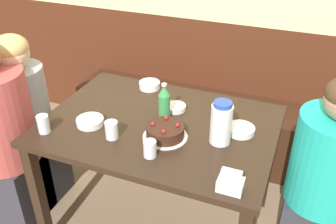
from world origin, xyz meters
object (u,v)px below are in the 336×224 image
at_px(glass_tumbler_short, 43,124).
at_px(person_grey_tee, 324,180).
at_px(water_pitcher, 221,123).
at_px(bowl_sauce_shallow, 241,130).
at_px(bowl_side_dish, 90,121).
at_px(glass_shot_small, 112,130).
at_px(bowl_soup_white, 150,85).
at_px(birthday_cake, 165,132).
at_px(soju_bottle, 164,102).
at_px(person_teal_shirt, 2,137).
at_px(bowl_rice_small, 175,107).
at_px(bench_seat, 201,126).
at_px(person_pale_blue_shirt, 28,126).
at_px(napkin_holder, 231,183).
at_px(glass_water_tall, 150,149).

bearing_deg(glass_tumbler_short, person_grey_tee, 15.17).
height_order(water_pitcher, bowl_sauce_shallow, water_pitcher).
distance_m(bowl_side_dish, glass_shot_small, 0.19).
xyz_separation_m(bowl_soup_white, person_grey_tee, (1.11, -0.28, -0.21)).
relative_size(birthday_cake, water_pitcher, 1.01).
distance_m(soju_bottle, person_teal_shirt, 0.99).
distance_m(water_pitcher, bowl_rice_small, 0.40).
xyz_separation_m(soju_bottle, bowl_sauce_shallow, (0.43, 0.01, -0.09)).
relative_size(bench_seat, person_pale_blue_shirt, 1.73).
distance_m(bench_seat, bowl_rice_small, 0.85).
relative_size(bench_seat, bowl_side_dish, 13.60).
bearing_deg(bowl_sauce_shallow, glass_tumbler_short, -158.39).
bearing_deg(bowl_rice_small, water_pitcher, -33.35).
xyz_separation_m(water_pitcher, glass_shot_small, (-0.53, -0.17, -0.07)).
relative_size(water_pitcher, person_grey_tee, 0.20).
xyz_separation_m(person_teal_shirt, person_pale_blue_shirt, (-0.00, 0.21, -0.05)).
relative_size(napkin_holder, bowl_side_dish, 0.74).
bearing_deg(soju_bottle, bowl_side_dish, -148.59).
bearing_deg(person_pale_blue_shirt, birthday_cake, -3.01).
relative_size(bowl_side_dish, glass_shot_small, 1.57).
bearing_deg(bowl_rice_small, napkin_holder, -49.68).
xyz_separation_m(glass_shot_small, person_pale_blue_shirt, (-0.72, 0.16, -0.25)).
relative_size(bowl_side_dish, glass_water_tall, 1.77).
xyz_separation_m(water_pitcher, bowl_sauce_shallow, (0.08, 0.12, -0.10)).
bearing_deg(glass_shot_small, person_grey_tee, 15.68).
bearing_deg(glass_tumbler_short, glass_water_tall, 1.91).
bearing_deg(person_grey_tee, bowl_side_dish, 10.62).
bearing_deg(bench_seat, person_teal_shirt, -128.98).
distance_m(bench_seat, bowl_sauce_shallow, 1.02).
bearing_deg(bench_seat, person_grey_tee, -40.11).
height_order(person_pale_blue_shirt, person_grey_tee, person_pale_blue_shirt).
bearing_deg(glass_water_tall, glass_tumbler_short, -178.09).
bearing_deg(bench_seat, water_pitcher, -67.90).
height_order(bowl_soup_white, bowl_rice_small, bowl_soup_white).
relative_size(person_pale_blue_shirt, person_grey_tee, 1.01).
height_order(bowl_sauce_shallow, glass_shot_small, glass_shot_small).
bearing_deg(bowl_soup_white, person_teal_shirt, -136.66).
bearing_deg(bench_seat, napkin_holder, -67.85).
bearing_deg(water_pitcher, person_grey_tee, 13.07).
relative_size(bench_seat, glass_shot_small, 21.39).
height_order(birthday_cake, napkin_holder, napkin_holder).
bearing_deg(bowl_side_dish, person_teal_shirt, -167.71).
relative_size(bowl_rice_small, bowl_sauce_shallow, 0.82).
bearing_deg(bowl_rice_small, person_teal_shirt, -154.47).
bearing_deg(bench_seat, glass_shot_small, -99.23).
bearing_deg(glass_tumbler_short, soju_bottle, 34.50).
distance_m(bench_seat, bowl_soup_white, 0.75).
relative_size(glass_water_tall, glass_tumbler_short, 0.86).
distance_m(bench_seat, person_pale_blue_shirt, 1.30).
height_order(glass_water_tall, person_grey_tee, person_grey_tee).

